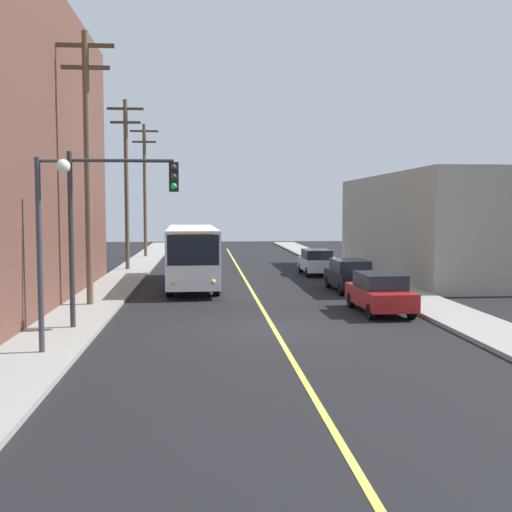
{
  "coord_description": "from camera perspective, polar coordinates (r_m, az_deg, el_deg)",
  "views": [
    {
      "loc": [
        -2.44,
        -21.89,
        4.22
      ],
      "look_at": [
        0.0,
        7.74,
        2.0
      ],
      "focal_mm": 44.62,
      "sensor_mm": 36.0,
      "label": 1
    }
  ],
  "objects": [
    {
      "name": "utility_pole_mid",
      "position": [
        43.76,
        -11.55,
        6.94
      ],
      "size": [
        2.4,
        0.28,
        11.3
      ],
      "color": "brown",
      "rests_on": "sidewalk_left"
    },
    {
      "name": "city_bus",
      "position": [
        34.86,
        -5.76,
        0.3
      ],
      "size": [
        2.89,
        12.21,
        3.2
      ],
      "color": "silver",
      "rests_on": "ground"
    },
    {
      "name": "building_right_warehouse",
      "position": [
        42.95,
        18.54,
        2.63
      ],
      "size": [
        12.0,
        20.27,
        6.31
      ],
      "color": "gray",
      "rests_on": "ground"
    },
    {
      "name": "parked_car_red",
      "position": [
        26.2,
        11.04,
        -3.22
      ],
      "size": [
        1.89,
        4.43,
        1.62
      ],
      "color": "maroon",
      "rests_on": "ground"
    },
    {
      "name": "utility_pole_far",
      "position": [
        55.25,
        -9.94,
        6.34
      ],
      "size": [
        2.4,
        0.28,
        11.22
      ],
      "color": "brown",
      "rests_on": "sidewalk_left"
    },
    {
      "name": "traffic_signal_left_corner",
      "position": [
        22.28,
        -12.41,
        4.39
      ],
      "size": [
        3.75,
        0.48,
        6.0
      ],
      "color": "#2D2D33",
      "rests_on": "sidewalk_left"
    },
    {
      "name": "parked_car_silver",
      "position": [
        40.75,
        5.45,
        -0.5
      ],
      "size": [
        1.84,
        4.41,
        1.62
      ],
      "color": "#B7B7BC",
      "rests_on": "ground"
    },
    {
      "name": "utility_pole_near",
      "position": [
        27.93,
        -14.89,
        8.59
      ],
      "size": [
        2.4,
        0.28,
        11.43
      ],
      "color": "brown",
      "rests_on": "sidewalk_left"
    },
    {
      "name": "sidewalk_left",
      "position": [
        32.52,
        -13.19,
        -3.17
      ],
      "size": [
        2.5,
        90.0,
        0.15
      ],
      "primitive_type": "cube",
      "color": "gray",
      "rests_on": "ground"
    },
    {
      "name": "ground_plane",
      "position": [
        22.43,
        1.63,
        -6.58
      ],
      "size": [
        120.0,
        120.0,
        0.0
      ],
      "primitive_type": "plane",
      "color": "black"
    },
    {
      "name": "lane_stripe_center",
      "position": [
        37.21,
        -0.92,
        -2.24
      ],
      "size": [
        0.16,
        60.0,
        0.01
      ],
      "primitive_type": "cube",
      "color": "#D8CC4C",
      "rests_on": "ground"
    },
    {
      "name": "parked_car_black",
      "position": [
        32.75,
        8.42,
        -1.69
      ],
      "size": [
        1.87,
        4.43,
        1.62
      ],
      "color": "black",
      "rests_on": "ground"
    },
    {
      "name": "street_lamp_left",
      "position": [
        18.79,
        -18.23,
        2.61
      ],
      "size": [
        0.98,
        0.4,
        5.5
      ],
      "color": "#38383D",
      "rests_on": "sidewalk_left"
    },
    {
      "name": "sidewalk_right",
      "position": [
        33.59,
        12.12,
        -2.91
      ],
      "size": [
        2.5,
        90.0,
        0.15
      ],
      "primitive_type": "cube",
      "color": "gray",
      "rests_on": "ground"
    }
  ]
}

